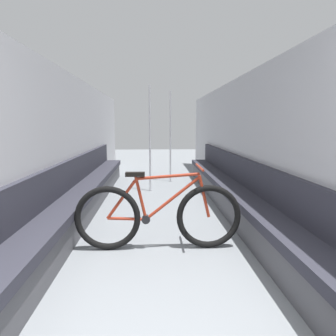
{
  "coord_description": "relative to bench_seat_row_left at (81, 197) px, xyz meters",
  "views": [
    {
      "loc": [
        -0.08,
        -0.7,
        1.34
      ],
      "look_at": [
        0.1,
        2.84,
        0.81
      ],
      "focal_mm": 32.0,
      "sensor_mm": 36.0,
      "label": 1
    }
  ],
  "objects": [
    {
      "name": "bicycle",
      "position": [
        1.11,
        -1.24,
        0.08
      ],
      "size": [
        1.77,
        0.46,
        0.9
      ],
      "rotation": [
        0.0,
        0.0,
        -0.28
      ],
      "color": "black",
      "rests_on": "ground"
    },
    {
      "name": "grab_pole_far",
      "position": [
        1.46,
        2.59,
        0.73
      ],
      "size": [
        0.08,
        0.08,
        2.07
      ],
      "color": "gray",
      "rests_on": "ground"
    },
    {
      "name": "wall_right",
      "position": [
        2.51,
        0.15,
        0.76
      ],
      "size": [
        0.1,
        10.72,
        2.09
      ],
      "primitive_type": "cube",
      "color": "#B2B2B7",
      "rests_on": "ground"
    },
    {
      "name": "wall_left",
      "position": [
        -0.23,
        0.15,
        0.76
      ],
      "size": [
        0.1,
        10.72,
        2.09
      ],
      "primitive_type": "cube",
      "color": "#B2B2B7",
      "rests_on": "ground"
    },
    {
      "name": "grab_pole_near",
      "position": [
        1.0,
        1.61,
        0.73
      ],
      "size": [
        0.08,
        0.08,
        2.07
      ],
      "color": "gray",
      "rests_on": "ground"
    },
    {
      "name": "bench_seat_row_left",
      "position": [
        0.0,
        0.0,
        0.0
      ],
      "size": [
        0.41,
        6.55,
        0.83
      ],
      "color": "#4C4C51",
      "rests_on": "ground"
    },
    {
      "name": "bench_seat_row_right",
      "position": [
        2.29,
        0.0,
        0.0
      ],
      "size": [
        0.41,
        6.55,
        0.83
      ],
      "color": "#4C4C51",
      "rests_on": "ground"
    }
  ]
}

